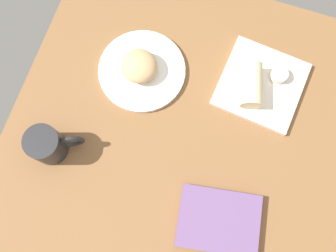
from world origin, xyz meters
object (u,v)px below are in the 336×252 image
Objects in this scene: square_plate at (261,84)px; breakfast_wrap at (251,85)px; book_stack at (219,221)px; scone_pastry at (139,66)px; sauce_cup at (279,75)px; coffee_mug at (48,145)px; round_plate at (142,71)px.

breakfast_wrap is at bearing -138.77° from square_plate.
scone_pastry is at bearing 135.16° from book_stack.
sauce_cup is 0.34× the size of coffee_mug.
sauce_cup is 63.01cm from coffee_mug.
sauce_cup is (35.82, 9.57, 2.25)cm from round_plate.
round_plate is at bearing -7.38° from breakfast_wrap.
breakfast_wrap reaches higher than book_stack.
round_plate is 31.80cm from coffee_mug.
book_stack is at bearing 78.68° from breakfast_wrap.
scone_pastry reaches higher than sauce_cup.
scone_pastry is 0.45× the size of book_stack.
coffee_mug reaches higher than sauce_cup.
breakfast_wrap is at bearing -138.77° from sauce_cup.
scone_pastry is 37.59cm from sauce_cup.
round_plate is at bearing 22.35° from scone_pastry.
scone_pastry is 0.46× the size of square_plate.
coffee_mug is (-14.92, -27.72, 4.47)cm from round_plate.
square_plate is at bearing 11.36° from scone_pastry.
book_stack is (31.86, -31.68, -2.90)cm from scone_pastry.
sauce_cup is at bearing 83.90° from book_stack.
sauce_cup is 41.71cm from book_stack.
round_plate is 1.80× the size of coffee_mug.
square_plate is (32.16, 6.36, 0.10)cm from round_plate.
book_stack is 1.68× the size of coffee_mug.
scone_pastry is 45.02cm from book_stack.
round_plate is 3.40cm from scone_pastry.
square_plate is 58.29cm from coffee_mug.
scone_pastry is 0.86× the size of breakfast_wrap.
square_plate reaches higher than round_plate.
coffee_mug is at bearing -143.68° from sauce_cup.
breakfast_wrap is 0.52× the size of book_stack.
coffee_mug is (-47.08, -34.09, 4.37)cm from square_plate.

